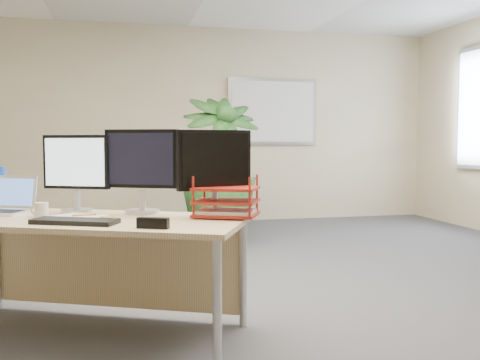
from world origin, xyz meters
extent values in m
plane|color=#414146|center=(0.00, 0.00, 0.00)|extent=(8.00, 8.00, 0.00)
cube|color=#C4B08A|center=(0.00, 4.00, 1.35)|extent=(7.00, 0.04, 2.70)
cube|color=#B3B3B8|center=(1.20, 3.97, 1.55)|extent=(1.30, 0.03, 0.95)
cube|color=white|center=(1.20, 3.95, 1.55)|extent=(1.20, 0.01, 0.85)
cube|color=tan|center=(-1.13, -0.23, 0.67)|extent=(1.93, 1.42, 0.03)
cube|color=tan|center=(-0.99, 0.08, 0.33)|extent=(1.54, 0.71, 0.53)
cylinder|color=silver|center=(-0.50, -0.87, 0.33)|extent=(0.05, 0.05, 0.65)
cylinder|color=silver|center=(-0.23, -0.28, 0.33)|extent=(0.05, 0.05, 0.65)
imported|color=#133513|center=(0.08, 2.18, 0.75)|extent=(0.96, 0.96, 1.50)
cylinder|color=silver|center=(-1.21, 0.07, 0.69)|extent=(0.20, 0.20, 0.02)
cylinder|color=silver|center=(-1.21, 0.07, 0.76)|extent=(0.04, 0.04, 0.12)
cube|color=black|center=(-1.21, 0.07, 1.00)|extent=(0.41, 0.21, 0.33)
cube|color=silver|center=(-1.22, 0.04, 1.00)|extent=(0.36, 0.17, 0.29)
cylinder|color=silver|center=(-0.82, -0.08, 0.69)|extent=(0.21, 0.21, 0.02)
cylinder|color=silver|center=(-0.82, -0.08, 0.77)|extent=(0.04, 0.04, 0.13)
cube|color=black|center=(-0.82, -0.08, 1.02)|extent=(0.44, 0.23, 0.36)
cube|color=black|center=(-0.83, -0.10, 1.02)|extent=(0.38, 0.18, 0.31)
cylinder|color=silver|center=(-0.41, -0.29, 0.69)|extent=(0.21, 0.21, 0.02)
cylinder|color=silver|center=(-0.41, -0.29, 0.77)|extent=(0.04, 0.04, 0.12)
cube|color=black|center=(-0.41, -0.29, 1.02)|extent=(0.45, 0.14, 0.35)
cube|color=black|center=(-0.40, -0.32, 1.02)|extent=(0.41, 0.09, 0.31)
cube|color=white|center=(-1.66, 0.09, 0.69)|extent=(0.38, 0.33, 0.02)
cube|color=white|center=(-1.61, 0.22, 0.81)|extent=(0.31, 0.18, 0.21)
cube|color=#5383D7|center=(-1.61, 0.21, 0.81)|extent=(0.27, 0.15, 0.17)
cube|color=black|center=(-1.19, -0.42, 0.70)|extent=(0.48, 0.33, 0.03)
cylinder|color=white|center=(-1.40, -0.13, 0.73)|extent=(0.08, 0.08, 0.09)
torus|color=white|center=(-1.44, -0.13, 0.73)|extent=(0.06, 0.04, 0.06)
cube|color=white|center=(-1.19, -0.20, 0.69)|extent=(0.36, 0.35, 0.01)
cylinder|color=orange|center=(-1.15, -0.20, 0.70)|extent=(0.14, 0.02, 0.01)
cylinder|color=yellow|center=(-1.01, -0.31, 0.69)|extent=(0.11, 0.09, 0.02)
cylinder|color=white|center=(-1.71, 0.33, 0.79)|extent=(0.07, 0.07, 0.22)
cylinder|color=blue|center=(-1.71, 0.33, 0.93)|extent=(0.07, 0.07, 0.06)
cylinder|color=blue|center=(-1.71, 0.33, 0.80)|extent=(0.07, 0.07, 0.07)
cube|color=#9E1E13|center=(-0.35, -0.35, 0.70)|extent=(0.44, 0.40, 0.02)
cube|color=#9E1E13|center=(-0.35, -0.35, 0.78)|extent=(0.44, 0.40, 0.02)
cube|color=#9E1E13|center=(-0.35, -0.35, 0.85)|extent=(0.44, 0.40, 0.02)
cube|color=white|center=(-0.35, -0.35, 0.72)|extent=(0.40, 0.35, 0.02)
cube|color=black|center=(-0.79, -0.67, 0.71)|extent=(0.17, 0.11, 0.05)
camera|label=1|loc=(-0.96, -3.39, 1.12)|focal=40.00mm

